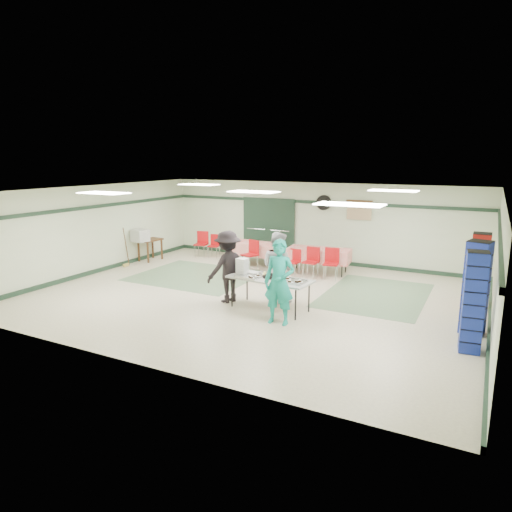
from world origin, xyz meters
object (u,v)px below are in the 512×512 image
at_px(chair_loose_a, 215,243).
at_px(chair_loose_b, 202,241).
at_px(chair_c, 331,260).
at_px(chair_d, 252,251).
at_px(crate_stack_blue_b, 473,302).
at_px(serving_table, 270,280).
at_px(volunteer_dark, 228,267).
at_px(volunteer_grey, 278,267).
at_px(chair_a, 312,259).
at_px(volunteer_teal, 279,282).
at_px(crate_stack_blue_a, 476,288).
at_px(office_printer, 140,236).
at_px(chair_b, 294,259).
at_px(crate_stack_red, 479,271).
at_px(dining_table_a, 319,255).
at_px(broom, 126,247).
at_px(dining_table_b, 256,248).
at_px(printer_table, 150,242).

relative_size(chair_loose_a, chair_loose_b, 0.88).
distance_m(chair_c, chair_d, 2.65).
distance_m(chair_loose_a, crate_stack_blue_b, 9.89).
bearing_deg(serving_table, volunteer_dark, -177.39).
relative_size(volunteer_grey, chair_a, 1.96).
bearing_deg(volunteer_teal, chair_loose_b, 132.98).
distance_m(crate_stack_blue_a, office_printer, 10.46).
height_order(serving_table, office_printer, office_printer).
height_order(serving_table, chair_b, chair_b).
bearing_deg(crate_stack_red, dining_table_a, 161.76).
distance_m(chair_c, office_printer, 6.48).
bearing_deg(volunteer_grey, crate_stack_red, -143.18).
xyz_separation_m(volunteer_teal, crate_stack_blue_b, (3.73, 0.27, 0.03)).
xyz_separation_m(volunteer_teal, office_printer, (-6.57, 3.12, 0.03)).
distance_m(chair_loose_a, broom, 3.15).
xyz_separation_m(chair_b, crate_stack_blue_b, (5.08, -3.80, 0.47)).
relative_size(chair_d, broom, 0.73).
bearing_deg(dining_table_b, chair_loose_b, 176.33).
bearing_deg(office_printer, printer_table, 99.92).
relative_size(chair_b, crate_stack_red, 0.44).
relative_size(crate_stack_red, printer_table, 2.09).
distance_m(chair_a, office_printer, 5.88).
xyz_separation_m(chair_loose_a, chair_loose_b, (-0.43, -0.19, 0.07)).
height_order(chair_a, chair_loose_a, chair_a).
distance_m(volunteer_teal, chair_b, 4.31).
distance_m(crate_stack_red, broom, 10.40).
relative_size(volunteer_teal, chair_a, 2.06).
xyz_separation_m(dining_table_b, crate_stack_red, (6.70, -1.48, 0.33)).
relative_size(dining_table_a, crate_stack_red, 1.10).
distance_m(volunteer_dark, crate_stack_red, 5.97).
xyz_separation_m(dining_table_a, chair_a, (-0.02, -0.56, -0.02)).
relative_size(chair_b, office_printer, 1.53).
height_order(crate_stack_blue_b, printer_table, crate_stack_blue_b).
xyz_separation_m(dining_table_a, crate_stack_red, (4.50, -1.48, 0.33)).
xyz_separation_m(chair_b, chair_loose_a, (-3.53, 1.05, 0.02)).
distance_m(dining_table_b, chair_d, 0.58).
bearing_deg(broom, volunteer_dark, -32.86).
bearing_deg(broom, chair_b, 2.61).
bearing_deg(crate_stack_blue_a, serving_table, -172.78).
distance_m(dining_table_b, crate_stack_blue_b, 8.01).
height_order(chair_loose_a, crate_stack_red, crate_stack_red).
height_order(chair_d, office_printer, office_printer).
distance_m(chair_d, chair_loose_b, 2.62).
xyz_separation_m(serving_table, dining_table_a, (-0.19, 3.89, -0.15)).
xyz_separation_m(volunteer_teal, chair_d, (-2.83, 4.08, -0.34)).
bearing_deg(dining_table_b, office_printer, -153.71).
distance_m(chair_d, crate_stack_blue_b, 7.59).
bearing_deg(dining_table_b, printer_table, -160.55).
xyz_separation_m(volunteer_dark, chair_d, (-1.07, 3.26, -0.31)).
bearing_deg(crate_stack_blue_a, printer_table, 167.39).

